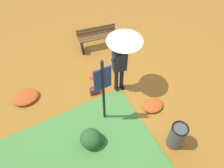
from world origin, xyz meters
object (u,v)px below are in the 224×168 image
info_sign_post (103,86)px  handbag (95,90)px  person_with_umbrella (122,50)px  trash_bin (177,136)px  park_bench (98,37)px

info_sign_post → handbag: (0.12, 0.90, -1.32)m
person_with_umbrella → trash_bin: bearing=-82.6°
person_with_umbrella → info_sign_post: info_sign_post is taller
handbag → park_bench: bearing=61.5°
info_sign_post → trash_bin: 2.25m
handbag → trash_bin: bearing=-65.2°
info_sign_post → park_bench: bearing=67.6°
person_with_umbrella → park_bench: person_with_umbrella is taller
person_with_umbrella → trash_bin: 2.59m
person_with_umbrella → park_bench: size_ratio=1.45×
handbag → trash_bin: trash_bin is taller
person_with_umbrella → info_sign_post: (-0.96, -0.76, -0.11)m
park_bench → info_sign_post: bearing=-112.4°
person_with_umbrella → handbag: size_ratio=5.53×
handbag → park_bench: size_ratio=0.26×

